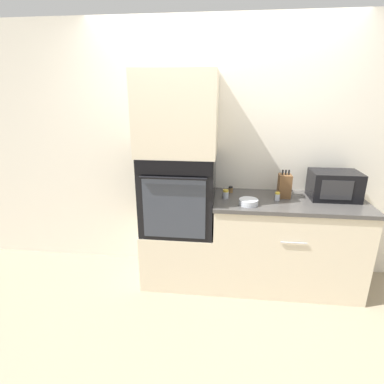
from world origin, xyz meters
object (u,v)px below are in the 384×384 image
(microwave, at_px, (334,185))
(condiment_jar_mid, at_px, (226,194))
(knife_block, at_px, (284,186))
(wall_oven, at_px, (179,192))
(condiment_jar_near, at_px, (231,190))
(bowl, at_px, (248,202))
(condiment_jar_far, at_px, (277,196))

(microwave, height_order, condiment_jar_mid, microwave)
(knife_block, bearing_deg, condiment_jar_mid, -169.79)
(wall_oven, bearing_deg, condiment_jar_mid, -1.29)
(microwave, bearing_deg, condiment_jar_near, 175.61)
(bowl, distance_m, condiment_jar_far, 0.31)
(wall_oven, bearing_deg, condiment_jar_far, -0.88)
(microwave, distance_m, condiment_jar_near, 0.95)
(wall_oven, height_order, microwave, wall_oven)
(knife_block, height_order, condiment_jar_near, knife_block)
(microwave, height_order, knife_block, knife_block)
(microwave, height_order, bowl, microwave)
(microwave, relative_size, condiment_jar_near, 7.04)
(knife_block, distance_m, bowl, 0.43)
(condiment_jar_near, xyz_separation_m, condiment_jar_mid, (-0.05, -0.18, 0.01))
(knife_block, distance_m, condiment_jar_far, 0.15)
(wall_oven, relative_size, condiment_jar_far, 9.42)
(condiment_jar_far, bearing_deg, knife_block, 53.91)
(knife_block, bearing_deg, condiment_jar_near, 170.89)
(microwave, relative_size, bowl, 2.56)
(wall_oven, bearing_deg, knife_block, 5.13)
(wall_oven, distance_m, microwave, 1.44)
(wall_oven, relative_size, knife_block, 2.79)
(microwave, relative_size, knife_block, 1.63)
(microwave, distance_m, knife_block, 0.45)
(bowl, bearing_deg, wall_oven, 165.89)
(knife_block, xyz_separation_m, condiment_jar_mid, (-0.55, -0.10, -0.07))
(microwave, distance_m, condiment_jar_mid, 1.00)
(wall_oven, height_order, condiment_jar_near, wall_oven)
(wall_oven, bearing_deg, microwave, 3.83)
(knife_block, height_order, condiment_jar_far, knife_block)
(wall_oven, relative_size, bowl, 4.38)
(wall_oven, distance_m, condiment_jar_near, 0.52)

